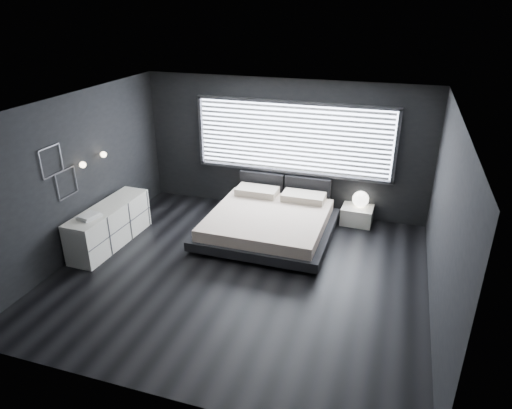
% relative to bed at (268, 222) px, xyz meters
% --- Properties ---
extents(room, '(6.04, 6.00, 2.80)m').
position_rel_bed_xyz_m(room, '(-0.07, -1.42, 1.11)').
color(room, black).
rests_on(room, ground).
extents(window, '(4.14, 0.09, 1.52)m').
position_rel_bed_xyz_m(window, '(0.13, 1.27, 1.32)').
color(window, white).
rests_on(window, ground).
extents(headboard, '(1.96, 0.16, 0.52)m').
position_rel_bed_xyz_m(headboard, '(-0.00, 1.22, 0.28)').
color(headboard, black).
rests_on(headboard, ground).
extents(sconce_near, '(0.18, 0.11, 0.11)m').
position_rel_bed_xyz_m(sconce_near, '(-2.95, -1.37, 1.31)').
color(sconce_near, silver).
rests_on(sconce_near, ground).
extents(sconce_far, '(0.18, 0.11, 0.11)m').
position_rel_bed_xyz_m(sconce_far, '(-2.95, -0.77, 1.31)').
color(sconce_far, silver).
rests_on(sconce_far, ground).
extents(wall_art_upper, '(0.01, 0.48, 0.48)m').
position_rel_bed_xyz_m(wall_art_upper, '(-3.04, -1.97, 1.56)').
color(wall_art_upper, '#47474C').
rests_on(wall_art_upper, ground).
extents(wall_art_lower, '(0.01, 0.48, 0.48)m').
position_rel_bed_xyz_m(wall_art_lower, '(-3.04, -1.72, 1.09)').
color(wall_art_lower, '#47474C').
rests_on(wall_art_lower, ground).
extents(bed, '(2.44, 2.33, 0.63)m').
position_rel_bed_xyz_m(bed, '(0.00, 0.00, 0.00)').
color(bed, black).
rests_on(bed, ground).
extents(nightstand, '(0.63, 0.54, 0.36)m').
position_rel_bed_xyz_m(nightstand, '(1.57, 1.08, -0.11)').
color(nightstand, white).
rests_on(nightstand, ground).
extents(orb_lamp, '(0.33, 0.33, 0.33)m').
position_rel_bed_xyz_m(orb_lamp, '(1.61, 1.12, 0.23)').
color(orb_lamp, white).
rests_on(orb_lamp, nightstand).
extents(dresser, '(0.59, 1.92, 0.76)m').
position_rel_bed_xyz_m(dresser, '(-2.72, -1.19, 0.09)').
color(dresser, white).
rests_on(dresser, ground).
extents(book_stack, '(0.36, 0.42, 0.07)m').
position_rel_bed_xyz_m(book_stack, '(-2.73, -1.69, 0.51)').
color(book_stack, silver).
rests_on(book_stack, dresser).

